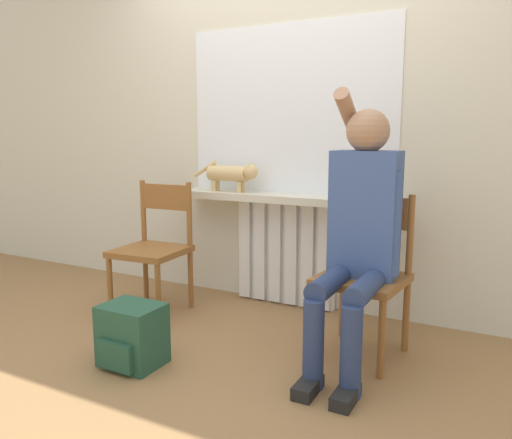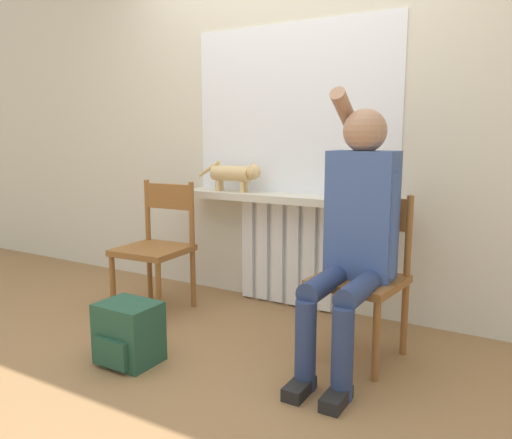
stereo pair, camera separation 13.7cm
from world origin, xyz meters
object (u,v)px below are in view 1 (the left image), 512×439
object	(u,v)px
chair_right	(365,273)
cat	(233,174)
backpack	(132,335)
person	(360,225)
chair_left	(154,246)

from	to	relation	value
chair_right	cat	world-z (taller)	cat
cat	backpack	bearing A→B (deg)	-86.73
chair_right	cat	size ratio (longest dim) A/B	1.67
person	backpack	xyz separation A→B (m)	(-1.01, -0.59, -0.57)
chair_right	backpack	size ratio (longest dim) A/B	2.72
chair_left	person	xyz separation A→B (m)	(1.43, -0.11, 0.28)
person	cat	xyz separation A→B (m)	(-1.07, 0.56, 0.19)
chair_left	chair_right	xyz separation A→B (m)	(1.43, -0.00, 0.00)
cat	chair_right	bearing A→B (deg)	-22.62
chair_right	cat	bearing A→B (deg)	163.59
chair_left	backpack	distance (m)	0.87
cat	person	bearing A→B (deg)	-27.47
chair_right	backpack	bearing A→B (deg)	-139.05
chair_right	person	distance (m)	0.30
person	cat	bearing A→B (deg)	152.53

